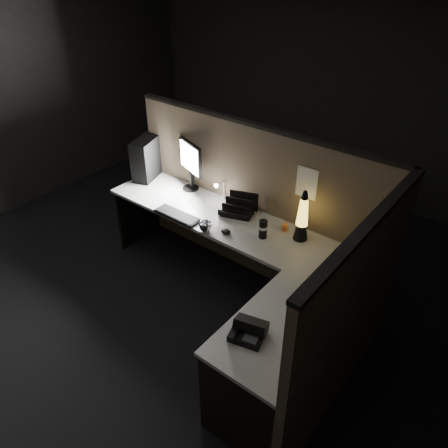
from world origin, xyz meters
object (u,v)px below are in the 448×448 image
Objects in this scene: pc_tower at (147,158)px; desk_phone at (248,330)px; lava_lamp at (302,220)px; keyboard at (177,215)px; monitor at (190,161)px.

pc_tower is 1.69× the size of desk_phone.
lava_lamp is (1.82, -0.01, -0.02)m from pc_tower.
monitor is at bearing 117.54° from keyboard.
monitor reaches higher than pc_tower.
pc_tower is at bearing 152.70° from keyboard.
monitor is 2.00m from desk_phone.
monitor is 1.09× the size of keyboard.
monitor is at bearing 175.99° from lava_lamp.
desk_phone reaches higher than keyboard.
lava_lamp reaches higher than desk_phone.
pc_tower is 0.54m from monitor.
lava_lamp is at bearing 19.78° from keyboard.
desk_phone is (2.10, -1.14, -0.16)m from pc_tower.
lava_lamp reaches higher than pc_tower.
pc_tower is 2.39m from desk_phone.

